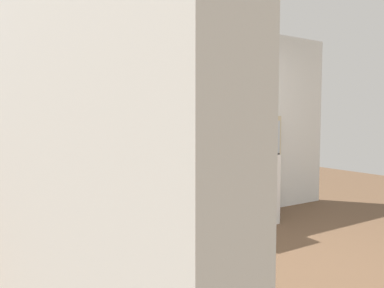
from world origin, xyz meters
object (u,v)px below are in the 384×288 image
(microwave, at_px, (203,90))
(desk, at_px, (116,198))
(leaning_mirror, at_px, (269,164))
(refrigerator, at_px, (202,167))
(coffee_mug, at_px, (104,173))
(desk_lamp, at_px, (86,155))
(oven_range, at_px, (246,187))

(microwave, bearing_deg, desk, 175.23)
(leaning_mirror, bearing_deg, microwave, -167.30)
(desk, relative_size, refrigerator, 0.70)
(coffee_mug, bearing_deg, leaning_mirror, 4.84)
(microwave, bearing_deg, desk_lamp, 174.24)
(refrigerator, relative_size, oven_range, 1.42)
(desk, bearing_deg, oven_range, -1.12)
(desk_lamp, relative_size, refrigerator, 0.23)
(oven_range, height_order, leaning_mirror, leaning_mirror)
(coffee_mug, xyz_separation_m, refrigerator, (1.17, -0.07, -0.02))
(refrigerator, bearing_deg, coffee_mug, 176.47)
(desk, relative_size, desk_lamp, 3.11)
(desk, height_order, refrigerator, refrigerator)
(desk, distance_m, oven_range, 1.78)
(desk_lamp, distance_m, leaning_mirror, 2.73)
(desk_lamp, xyz_separation_m, coffee_mug, (0.17, -0.04, -0.19))
(desk, distance_m, leaning_mirror, 2.44)
(desk, height_order, leaning_mirror, leaning_mirror)
(desk_lamp, distance_m, refrigerator, 1.36)
(microwave, height_order, oven_range, microwave)
(leaning_mirror, bearing_deg, refrigerator, -168.15)
(desk_lamp, relative_size, microwave, 0.77)
(oven_range, bearing_deg, desk_lamp, 177.72)
(oven_range, bearing_deg, refrigerator, -177.48)
(coffee_mug, distance_m, refrigerator, 1.17)
(microwave, xyz_separation_m, leaning_mirror, (1.37, 0.31, -0.99))
(coffee_mug, relative_size, microwave, 0.21)
(desk_lamp, height_order, oven_range, desk_lamp)
(desk, relative_size, leaning_mirror, 0.78)
(desk_lamp, distance_m, oven_range, 2.13)
(desk, height_order, coffee_mug, coffee_mug)
(microwave, height_order, leaning_mirror, microwave)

